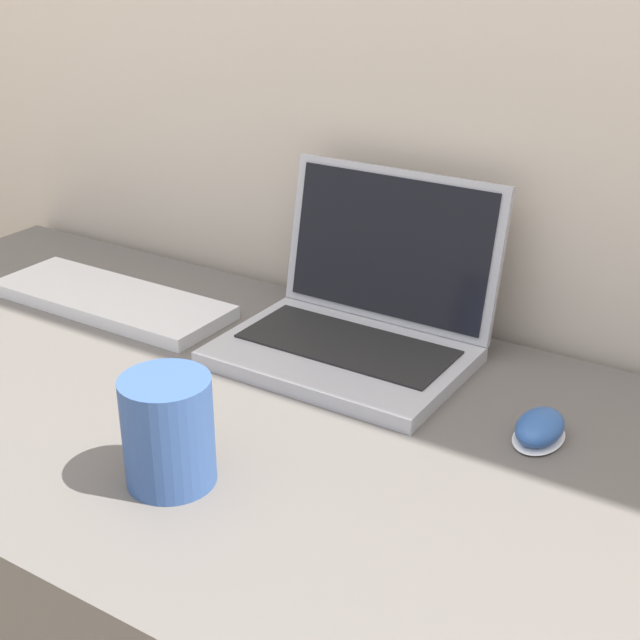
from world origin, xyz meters
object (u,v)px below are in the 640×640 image
object	(u,v)px
laptop	(359,315)
computer_mouse	(540,429)
drink_cup	(168,429)
external_keyboard	(111,300)

from	to	relation	value
laptop	computer_mouse	xyz separation A→B (m)	(0.29, -0.09, -0.04)
drink_cup	external_keyboard	bearing A→B (deg)	141.98
laptop	external_keyboard	bearing A→B (deg)	-169.47
drink_cup	computer_mouse	size ratio (longest dim) A/B	1.41
computer_mouse	external_keyboard	bearing A→B (deg)	178.75
laptop	computer_mouse	world-z (taller)	laptop
computer_mouse	laptop	bearing A→B (deg)	163.00
laptop	external_keyboard	size ratio (longest dim) A/B	0.83
laptop	external_keyboard	distance (m)	0.40
drink_cup	computer_mouse	world-z (taller)	drink_cup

